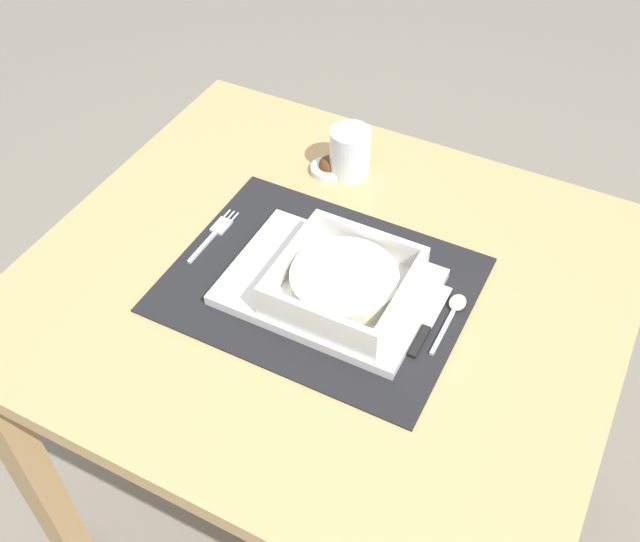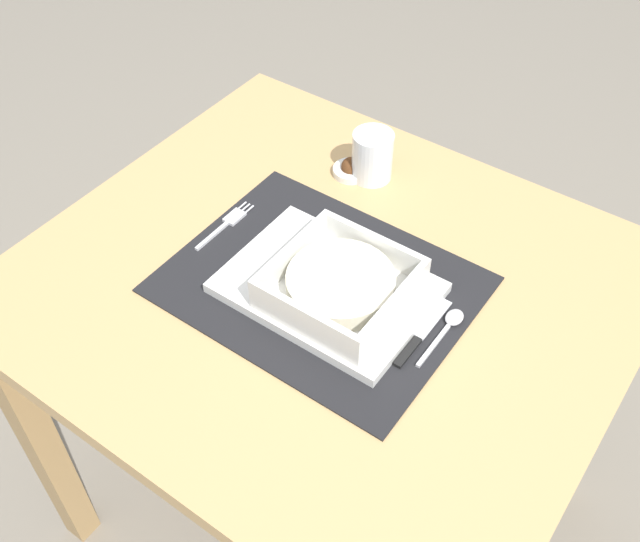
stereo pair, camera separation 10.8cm
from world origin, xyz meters
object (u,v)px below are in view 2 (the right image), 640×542
at_px(dining_table, 325,325).
at_px(spoon, 450,323).
at_px(porridge_bowl, 340,286).
at_px(condiment_saucer, 351,169).
at_px(drinking_glass, 372,158).
at_px(fork, 228,222).
at_px(butter_knife, 420,337).

distance_m(dining_table, spoon, 0.23).
xyz_separation_m(porridge_bowl, spoon, (0.15, 0.05, -0.03)).
bearing_deg(condiment_saucer, drinking_glass, 25.94).
xyz_separation_m(fork, drinking_glass, (0.12, 0.24, 0.03)).
bearing_deg(condiment_saucer, dining_table, -64.77).
distance_m(spoon, condiment_saucer, 0.36).
bearing_deg(dining_table, butter_knife, -5.85).
xyz_separation_m(spoon, drinking_glass, (-0.27, 0.22, 0.03)).
distance_m(fork, spoon, 0.39).
bearing_deg(butter_knife, drinking_glass, 134.26).
bearing_deg(dining_table, condiment_saucer, 115.23).
height_order(spoon, butter_knife, spoon).
height_order(porridge_bowl, condiment_saucer, porridge_bowl).
bearing_deg(spoon, condiment_saucer, 143.13).
xyz_separation_m(fork, condiment_saucer, (0.09, 0.22, 0.00)).
xyz_separation_m(fork, butter_knife, (0.37, -0.03, 0.00)).
bearing_deg(drinking_glass, fork, -116.74).
bearing_deg(dining_table, porridge_bowl, -31.59).
height_order(butter_knife, drinking_glass, drinking_glass).
xyz_separation_m(dining_table, drinking_glass, (-0.08, 0.24, 0.14)).
bearing_deg(spoon, fork, 179.61).
distance_m(dining_table, condiment_saucer, 0.28).
bearing_deg(drinking_glass, condiment_saucer, -154.06).
xyz_separation_m(drinking_glass, condiment_saucer, (-0.03, -0.02, -0.03)).
relative_size(drinking_glass, condiment_saucer, 1.39).
height_order(fork, drinking_glass, drinking_glass).
xyz_separation_m(porridge_bowl, butter_knife, (0.13, 0.01, -0.03)).
relative_size(spoon, drinking_glass, 1.37).
bearing_deg(porridge_bowl, butter_knife, 4.82).
xyz_separation_m(spoon, butter_knife, (-0.02, -0.04, -0.00)).
distance_m(porridge_bowl, condiment_saucer, 0.30).
bearing_deg(condiment_saucer, fork, -111.57).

